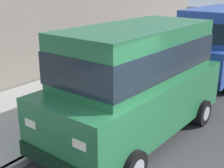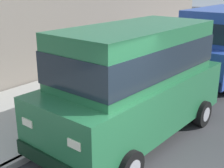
% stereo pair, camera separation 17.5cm
% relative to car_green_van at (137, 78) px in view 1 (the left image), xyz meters
% --- Properties ---
extents(curb, '(0.16, 64.00, 0.14)m').
position_rel_car_green_van_xyz_m(curb, '(-1.12, -1.85, -1.32)').
color(curb, gray).
rests_on(curb, ground).
extents(car_green_van, '(2.26, 4.96, 2.52)m').
position_rel_car_green_van_xyz_m(car_green_van, '(0.00, 0.00, 0.00)').
color(car_green_van, '#23663D').
rests_on(car_green_van, ground).
extents(car_blue_van, '(2.19, 4.93, 2.52)m').
position_rel_car_green_van_xyz_m(car_blue_van, '(-0.05, 5.66, 0.00)').
color(car_blue_van, '#28479E').
rests_on(car_blue_van, ground).
extents(dog_brown, '(0.31, 0.74, 0.49)m').
position_rel_car_green_van_xyz_m(dog_brown, '(-2.90, 1.66, -0.97)').
color(dog_brown, brown).
rests_on(dog_brown, sidewalk).
extents(fire_hydrant, '(0.34, 0.24, 0.72)m').
position_rel_car_green_van_xyz_m(fire_hydrant, '(-1.57, 3.67, -0.92)').
color(fire_hydrant, gold).
rests_on(fire_hydrant, sidewalk).
extents(building_facade, '(0.50, 20.00, 3.51)m').
position_rel_car_green_van_xyz_m(building_facade, '(-5.02, 3.60, 0.36)').
color(building_facade, slate).
rests_on(building_facade, ground).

